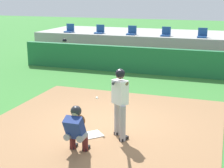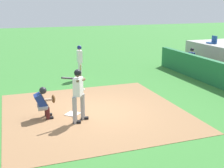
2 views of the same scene
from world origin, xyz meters
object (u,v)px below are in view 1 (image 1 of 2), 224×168
Objects in this scene: stadium_seat_1 at (100,31)px; dugout_player_0 at (64,51)px; batter_at_plate at (120,99)px; stadium_seat_3 at (166,33)px; catcher_crouched at (76,127)px; stadium_seat_2 at (132,32)px; home_plate at (93,134)px; stadium_seat_0 at (70,30)px; stadium_seat_4 at (202,35)px.

dugout_player_0 is at bearing -121.10° from stadium_seat_1.
batter_at_plate is 10.14m from stadium_seat_3.
stadium_seat_2 reaches higher than catcher_crouched.
home_plate is at bearing -79.66° from stadium_seat_2.
stadium_seat_0 and stadium_seat_1 have the same top height.
batter_at_plate is 1.39× the size of dugout_player_0.
stadium_seat_0 is at bearing 118.69° from home_plate.
catcher_crouched is 3.76× the size of stadium_seat_4.
home_plate is at bearing -69.95° from stadium_seat_1.
stadium_seat_4 is at bearing 16.66° from dugout_player_0.
stadium_seat_4 is (3.71, 0.00, 0.00)m from stadium_seat_2.
home_plate is 10.29m from stadium_seat_3.
catcher_crouched is 3.76× the size of stadium_seat_1.
dugout_player_0 is 2.71× the size of stadium_seat_2.
stadium_seat_0 is 1.86m from stadium_seat_1.
stadium_seat_2 is 1.00× the size of stadium_seat_3.
stadium_seat_1 is at bearing 110.05° from home_plate.
catcher_crouched is at bearing -80.59° from stadium_seat_2.
batter_at_plate is at bearing 56.60° from catcher_crouched.
home_plate is 9.55m from dugout_player_0.
catcher_crouched is at bearing -63.50° from stadium_seat_0.
stadium_seat_4 is at bearing 0.00° from stadium_seat_1.
stadium_seat_4 reaches higher than batter_at_plate.
stadium_seat_1 is 1.00× the size of stadium_seat_2.
home_plate is 10.46m from stadium_seat_2.
stadium_seat_0 and stadium_seat_4 have the same top height.
batter_at_plate reaches higher than home_plate.
home_plate is 10.94m from stadium_seat_1.
stadium_seat_4 reaches higher than home_plate.
batter_at_plate is 3.76× the size of stadium_seat_3.
stadium_seat_2 reaches higher than batter_at_plate.
batter_at_plate is at bearing -96.58° from stadium_seat_4.
stadium_seat_1 is 3.71m from stadium_seat_3.
stadium_seat_2 is (3.71, 0.00, 0.00)m from stadium_seat_0.
stadium_seat_0 is at bearing 180.00° from stadium_seat_3.
stadium_seat_1 and stadium_seat_3 have the same top height.
dugout_player_0 is at bearing -163.34° from stadium_seat_4.
stadium_seat_0 reaches higher than dugout_player_0.
catcher_crouched is 3.76× the size of stadium_seat_0.
catcher_crouched is 11.35m from stadium_seat_4.
stadium_seat_3 is (5.57, 0.00, 0.00)m from stadium_seat_0.
catcher_crouched is at bearing -61.60° from dugout_player_0.
batter_at_plate is at bearing -58.20° from stadium_seat_0.
home_plate is 0.34× the size of dugout_player_0.
stadium_seat_3 is at bearing 0.00° from stadium_seat_2.
stadium_seat_0 is at bearing 116.50° from catcher_crouched.
stadium_seat_2 is at bearing 100.34° from home_plate.
stadium_seat_2 is at bearing 180.00° from stadium_seat_4.
dugout_player_0 is (-4.93, 9.13, 0.06)m from catcher_crouched.
stadium_seat_4 is at bearing 0.00° from stadium_seat_0.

